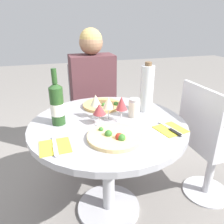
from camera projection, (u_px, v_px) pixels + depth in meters
name	position (u px, v px, depth m)	size (l,w,h in m)	color
ground_plane	(109.00, 208.00, 1.61)	(12.00, 12.00, 0.00)	gray
dining_table	(108.00, 141.00, 1.38)	(0.95, 0.95, 0.70)	#B2B2B7
chair_behind_diner	(92.00, 110.00, 2.19)	(0.40, 0.40, 0.89)	silver
seated_diner	(95.00, 105.00, 2.02)	(0.39, 0.47, 1.22)	#512D33
chair_empty_side	(209.00, 146.00, 1.57)	(0.40, 0.40, 0.89)	silver
pizza_large	(115.00, 136.00, 1.15)	(0.29, 0.29, 0.05)	#E5C17F
pizza_small_far	(102.00, 105.00, 1.57)	(0.28, 0.28, 0.04)	tan
wine_bottle	(57.00, 104.00, 1.27)	(0.08, 0.08, 0.33)	#23471E
tall_carafe	(147.00, 89.00, 1.45)	(0.09, 0.09, 0.33)	silver
sugar_shaker	(134.00, 108.00, 1.39)	(0.07, 0.07, 0.12)	silver
wine_glass_front_right	(122.00, 104.00, 1.31)	(0.07, 0.07, 0.16)	silver
wine_glass_front_left	(99.00, 109.00, 1.28)	(0.08, 0.08, 0.13)	silver
wine_glass_center	(108.00, 103.00, 1.33)	(0.07, 0.07, 0.15)	silver
wine_glass_back_left	(96.00, 101.00, 1.35)	(0.07, 0.07, 0.15)	silver
place_setting_left	(55.00, 147.00, 1.07)	(0.15, 0.19, 0.01)	yellow
place_setting_right	(171.00, 129.00, 1.24)	(0.18, 0.19, 0.01)	yellow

